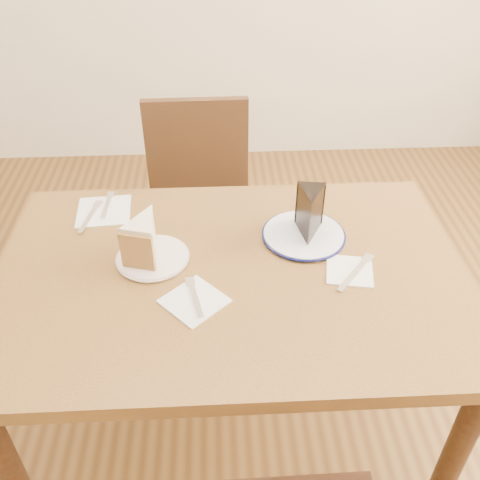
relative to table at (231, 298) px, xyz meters
name	(u,v)px	position (x,y,z in m)	size (l,w,h in m)	color
ground	(233,435)	(0.00, 0.00, -0.65)	(4.00, 4.00, 0.00)	#462C12
table	(231,298)	(0.00, 0.00, 0.00)	(1.20, 0.80, 0.75)	#4F3315
chair_far	(200,216)	(-0.10, 0.60, -0.15)	(0.45, 0.45, 0.90)	black
plate_cream	(153,258)	(-0.20, 0.05, 0.10)	(0.18, 0.18, 0.01)	silver
plate_navy	(304,235)	(0.21, 0.13, 0.10)	(0.22, 0.22, 0.01)	white
carrot_cake	(146,237)	(-0.21, 0.07, 0.16)	(0.08, 0.12, 0.10)	beige
chocolate_cake	(310,216)	(0.22, 0.13, 0.17)	(0.07, 0.11, 0.12)	black
napkin_cream	(194,301)	(-0.09, -0.11, 0.10)	(0.13, 0.13, 0.00)	white
napkin_navy	(350,271)	(0.30, -0.02, 0.10)	(0.12, 0.12, 0.00)	white
napkin_spare	(104,211)	(-0.36, 0.28, 0.10)	(0.15, 0.15, 0.00)	white
fork_cream	(195,297)	(-0.09, -0.10, 0.10)	(0.01, 0.14, 0.00)	silver
knife_navy	(355,272)	(0.31, -0.03, 0.10)	(0.02, 0.17, 0.00)	silver
fork_spare	(107,205)	(-0.36, 0.30, 0.10)	(0.01, 0.14, 0.00)	silver
knife_spare	(90,217)	(-0.40, 0.25, 0.10)	(0.01, 0.16, 0.00)	white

